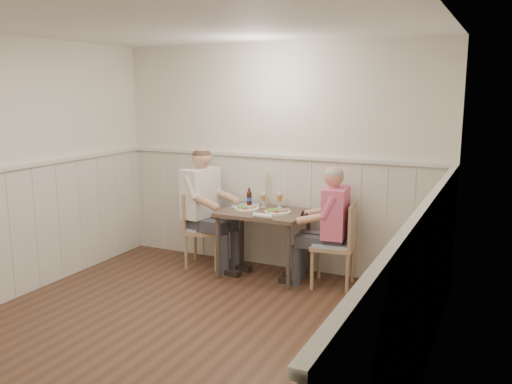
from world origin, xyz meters
TOP-DOWN VIEW (x-y plane):
  - ground_plane at (0.00, 0.00)m, footprint 4.50×4.50m
  - room_shell at (0.00, 0.00)m, footprint 4.04×4.54m
  - wainscot at (0.00, 0.69)m, footprint 4.00×4.49m
  - dining_table at (0.02, 1.84)m, footprint 0.94×0.70m
  - chair_right at (0.88, 1.87)m, footprint 0.48×0.48m
  - chair_left at (-0.81, 1.85)m, footprint 0.51×0.51m
  - man_in_pink at (0.80, 1.86)m, footprint 0.64×0.44m
  - diner_cream at (-0.77, 1.86)m, footprint 0.72×0.50m
  - plate_man at (0.19, 1.82)m, footprint 0.29×0.29m
  - plate_diner at (-0.20, 1.83)m, footprint 0.28×0.28m
  - beer_glass_a at (0.12, 2.06)m, footprint 0.07×0.07m
  - beer_glass_b at (-0.07, 2.02)m, footprint 0.07×0.07m
  - beer_bottle at (-0.24, 2.01)m, footprint 0.06×0.06m
  - rolled_napkin at (0.15, 1.53)m, footprint 0.23×0.06m
  - grass_vase at (-0.09, 2.15)m, footprint 0.05×0.05m
  - gingham_mat at (-0.28, 2.00)m, footprint 0.37×0.34m

SIDE VIEW (x-z plane):
  - ground_plane at x=0.00m, z-range 0.00..0.00m
  - chair_left at x=-0.81m, z-range 0.04..0.93m
  - chair_right at x=0.88m, z-range 0.04..0.95m
  - man_in_pink at x=0.80m, z-range -0.11..1.21m
  - diner_cream at x=-0.77m, z-range -0.12..1.33m
  - dining_table at x=0.02m, z-range 0.28..1.03m
  - wainscot at x=0.00m, z-range 0.02..1.36m
  - gingham_mat at x=-0.28m, z-range 0.75..0.76m
  - plate_diner at x=-0.20m, z-range 0.74..0.81m
  - plate_man at x=0.19m, z-range 0.74..0.81m
  - rolled_napkin at x=0.15m, z-range 0.75..0.80m
  - beer_bottle at x=-0.24m, z-range 0.74..0.95m
  - beer_glass_b at x=-0.07m, z-range 0.78..0.95m
  - beer_glass_a at x=0.12m, z-range 0.78..0.97m
  - grass_vase at x=-0.09m, z-range 0.73..1.13m
  - room_shell at x=0.00m, z-range 0.22..2.82m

